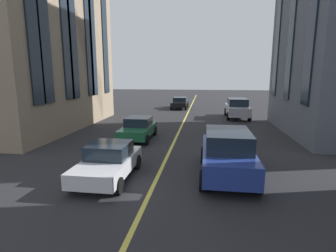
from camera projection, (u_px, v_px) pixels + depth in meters
name	position (u px, v px, depth m)	size (l,w,h in m)	color
lane_centre_line	(174.00, 142.00, 16.26)	(80.00, 0.16, 0.01)	#D8C64C
car_blue_trailing	(227.00, 153.00, 10.66)	(4.70, 2.14, 1.88)	navy
car_silver_oncoming	(237.00, 108.00, 25.32)	(4.70, 2.14, 1.88)	#B7BABF
car_green_far	(138.00, 128.00, 16.98)	(3.90, 1.89, 1.40)	#1E6038
car_black_near	(180.00, 103.00, 32.76)	(4.40, 1.95, 1.37)	black
car_white_parked_a	(109.00, 161.00, 10.47)	(3.90, 1.89, 1.40)	silver
building_left_near	(4.00, 13.00, 19.77)	(14.06, 11.55, 17.26)	gray
building_left_far	(10.00, 9.00, 18.67)	(10.13, 9.00, 17.21)	gray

